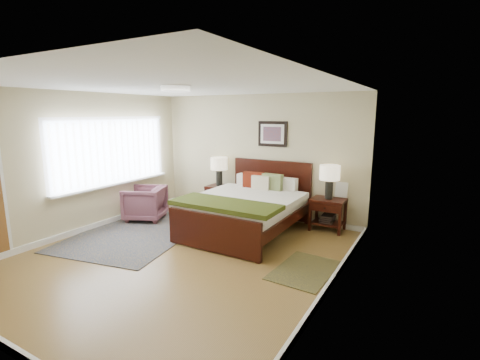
{
  "coord_description": "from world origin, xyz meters",
  "views": [
    {
      "loc": [
        3.25,
        -3.85,
        2.13
      ],
      "look_at": [
        0.46,
        0.98,
        1.05
      ],
      "focal_mm": 26.0,
      "sensor_mm": 36.0,
      "label": 1
    }
  ],
  "objects_px": {
    "nightstand_left": "(219,191)",
    "armchair": "(145,203)",
    "nightstand_right": "(328,211)",
    "rug_persian": "(138,232)",
    "bed": "(247,203)",
    "lamp_left": "(219,166)",
    "lamp_right": "(330,175)"
  },
  "relations": [
    {
      "from": "armchair",
      "to": "rug_persian",
      "type": "xyz_separation_m",
      "value": [
        0.45,
        -0.66,
        -0.33
      ]
    },
    {
      "from": "rug_persian",
      "to": "armchair",
      "type": "bearing_deg",
      "value": 113.27
    },
    {
      "from": "lamp_left",
      "to": "rug_persian",
      "type": "relative_size",
      "value": 0.23
    },
    {
      "from": "nightstand_right",
      "to": "lamp_right",
      "type": "height_order",
      "value": "lamp_right"
    },
    {
      "from": "nightstand_left",
      "to": "armchair",
      "type": "distance_m",
      "value": 1.55
    },
    {
      "from": "bed",
      "to": "nightstand_left",
      "type": "bearing_deg",
      "value": 144.2
    },
    {
      "from": "nightstand_left",
      "to": "lamp_left",
      "type": "relative_size",
      "value": 0.97
    },
    {
      "from": "nightstand_left",
      "to": "lamp_left",
      "type": "distance_m",
      "value": 0.56
    },
    {
      "from": "nightstand_left",
      "to": "nightstand_right",
      "type": "bearing_deg",
      "value": 0.17
    },
    {
      "from": "nightstand_left",
      "to": "lamp_right",
      "type": "distance_m",
      "value": 2.44
    },
    {
      "from": "nightstand_right",
      "to": "bed",
      "type": "bearing_deg",
      "value": -146.03
    },
    {
      "from": "nightstand_right",
      "to": "lamp_left",
      "type": "bearing_deg",
      "value": 179.67
    },
    {
      "from": "nightstand_right",
      "to": "rug_persian",
      "type": "relative_size",
      "value": 0.22
    },
    {
      "from": "nightstand_left",
      "to": "armchair",
      "type": "height_order",
      "value": "armchair"
    },
    {
      "from": "lamp_right",
      "to": "armchair",
      "type": "bearing_deg",
      "value": -160.49
    },
    {
      "from": "nightstand_right",
      "to": "nightstand_left",
      "type": "bearing_deg",
      "value": -179.83
    },
    {
      "from": "nightstand_right",
      "to": "armchair",
      "type": "relative_size",
      "value": 0.8
    },
    {
      "from": "lamp_left",
      "to": "rug_persian",
      "type": "bearing_deg",
      "value": -106.7
    },
    {
      "from": "lamp_right",
      "to": "rug_persian",
      "type": "height_order",
      "value": "lamp_right"
    },
    {
      "from": "lamp_left",
      "to": "rug_persian",
      "type": "xyz_separation_m",
      "value": [
        -0.56,
        -1.86,
        -1.02
      ]
    },
    {
      "from": "armchair",
      "to": "rug_persian",
      "type": "bearing_deg",
      "value": 10.37
    },
    {
      "from": "nightstand_left",
      "to": "bed",
      "type": "bearing_deg",
      "value": -35.8
    },
    {
      "from": "nightstand_left",
      "to": "rug_persian",
      "type": "xyz_separation_m",
      "value": [
        -0.56,
        -1.84,
        -0.46
      ]
    },
    {
      "from": "lamp_left",
      "to": "bed",
      "type": "bearing_deg",
      "value": -36.47
    },
    {
      "from": "bed",
      "to": "lamp_left",
      "type": "xyz_separation_m",
      "value": [
        -1.14,
        0.84,
        0.48
      ]
    },
    {
      "from": "nightstand_right",
      "to": "lamp_right",
      "type": "distance_m",
      "value": 0.66
    },
    {
      "from": "nightstand_right",
      "to": "rug_persian",
      "type": "distance_m",
      "value": 3.48
    },
    {
      "from": "bed",
      "to": "lamp_left",
      "type": "distance_m",
      "value": 1.5
    },
    {
      "from": "rug_persian",
      "to": "lamp_left",
      "type": "bearing_deg",
      "value": 62.21
    },
    {
      "from": "bed",
      "to": "nightstand_right",
      "type": "relative_size",
      "value": 3.65
    },
    {
      "from": "rug_persian",
      "to": "bed",
      "type": "bearing_deg",
      "value": 19.69
    },
    {
      "from": "nightstand_right",
      "to": "lamp_right",
      "type": "xyz_separation_m",
      "value": [
        -0.0,
        0.01,
        0.66
      ]
    }
  ]
}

